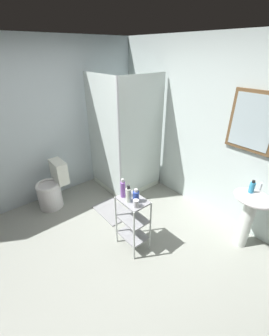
% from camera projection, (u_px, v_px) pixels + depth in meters
% --- Properties ---
extents(ground_plane, '(4.20, 4.20, 0.02)m').
position_uv_depth(ground_plane, '(107.00, 261.00, 2.73)').
color(ground_plane, '#96998F').
extents(wall_back, '(4.20, 0.14, 2.50)m').
position_uv_depth(wall_back, '(210.00, 132.00, 3.16)').
color(wall_back, silver).
rests_on(wall_back, ground_plane).
extents(wall_left, '(0.10, 4.20, 2.50)m').
position_uv_depth(wall_left, '(35.00, 127.00, 3.39)').
color(wall_left, silver).
rests_on(wall_left, ground_plane).
extents(shower_stall, '(0.92, 0.92, 2.00)m').
position_uv_depth(shower_stall, '(125.00, 164.00, 3.99)').
color(shower_stall, white).
rests_on(shower_stall, ground_plane).
extents(pedestal_sink, '(0.46, 0.37, 0.81)m').
position_uv_depth(pedestal_sink, '(250.00, 209.00, 2.69)').
color(pedestal_sink, white).
rests_on(pedestal_sink, ground_plane).
extents(sink_faucet, '(0.03, 0.03, 0.10)m').
position_uv_depth(sink_faucet, '(261.00, 186.00, 2.62)').
color(sink_faucet, silver).
rests_on(sink_faucet, pedestal_sink).
extents(toilet, '(0.37, 0.49, 0.76)m').
position_uv_depth(toilet, '(52.00, 189.00, 3.55)').
color(toilet, white).
rests_on(toilet, ground_plane).
extents(storage_cart, '(0.38, 0.28, 0.74)m').
position_uv_depth(storage_cart, '(133.00, 220.00, 2.73)').
color(storage_cart, silver).
rests_on(storage_cart, ground_plane).
extents(hand_soap_bottle, '(0.06, 0.06, 0.16)m').
position_uv_depth(hand_soap_bottle, '(252.00, 187.00, 2.57)').
color(hand_soap_bottle, '#389ED1').
rests_on(hand_soap_bottle, pedestal_sink).
extents(conditioner_bottle_purple, '(0.06, 0.06, 0.24)m').
position_uv_depth(conditioner_bottle_purple, '(123.00, 189.00, 2.60)').
color(conditioner_bottle_purple, '#8550AA').
rests_on(conditioner_bottle_purple, storage_cart).
extents(lotion_bottle_white, '(0.07, 0.07, 0.22)m').
position_uv_depth(lotion_bottle_white, '(128.00, 195.00, 2.52)').
color(lotion_bottle_white, white).
rests_on(lotion_bottle_white, storage_cart).
extents(shampoo_bottle_blue, '(0.07, 0.07, 0.17)m').
position_uv_depth(shampoo_bottle_blue, '(136.00, 196.00, 2.52)').
color(shampoo_bottle_blue, '#2B48B1').
rests_on(shampoo_bottle_blue, storage_cart).
extents(rinse_cup, '(0.07, 0.07, 0.09)m').
position_uv_depth(rinse_cup, '(136.00, 203.00, 2.46)').
color(rinse_cup, silver).
rests_on(rinse_cup, storage_cart).
extents(bath_mat, '(0.60, 0.40, 0.02)m').
position_uv_depth(bath_mat, '(112.00, 211.00, 3.55)').
color(bath_mat, gray).
rests_on(bath_mat, ground_plane).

